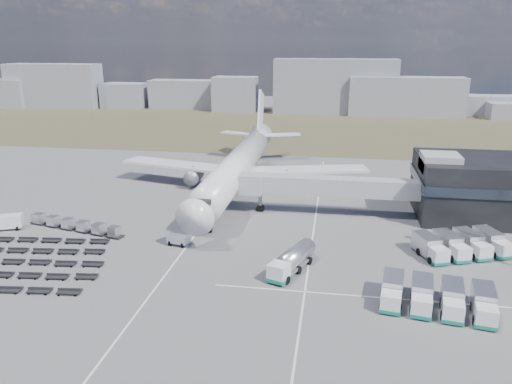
# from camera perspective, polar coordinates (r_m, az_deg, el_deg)

# --- Properties ---
(ground) EXTENTS (420.00, 420.00, 0.00)m
(ground) POSITION_cam_1_polar(r_m,az_deg,el_deg) (70.82, -7.08, -7.24)
(ground) COLOR #565659
(ground) RESTS_ON ground
(grass_strip) EXTENTS (420.00, 90.00, 0.01)m
(grass_strip) POSITION_cam_1_polar(r_m,az_deg,el_deg) (175.31, 2.98, 7.41)
(grass_strip) COLOR #454029
(grass_strip) RESTS_ON ground
(lane_markings) EXTENTS (47.12, 110.00, 0.01)m
(lane_markings) POSITION_cam_1_polar(r_m,az_deg,el_deg) (71.57, 1.18, -6.83)
(lane_markings) COLOR silver
(lane_markings) RESTS_ON ground
(terminal) EXTENTS (30.40, 16.40, 11.00)m
(terminal) POSITION_cam_1_polar(r_m,az_deg,el_deg) (93.61, 26.90, 0.45)
(terminal) COLOR black
(terminal) RESTS_ON ground
(jet_bridge) EXTENTS (30.30, 3.80, 7.05)m
(jet_bridge) POSITION_cam_1_polar(r_m,az_deg,el_deg) (85.73, 6.92, 0.68)
(jet_bridge) COLOR #939399
(jet_bridge) RESTS_ON ground
(airliner) EXTENTS (51.59, 64.53, 17.62)m
(airliner) POSITION_cam_1_polar(r_m,az_deg,el_deg) (98.97, -2.00, 3.14)
(airliner) COLOR silver
(airliner) RESTS_ON ground
(skyline) EXTENTS (310.59, 22.35, 21.91)m
(skyline) POSITION_cam_1_polar(r_m,az_deg,el_deg) (213.94, -0.15, 11.17)
(skyline) COLOR gray
(skyline) RESTS_ON ground
(fuel_tanker) EXTENTS (5.73, 9.77, 3.09)m
(fuel_tanker) POSITION_cam_1_polar(r_m,az_deg,el_deg) (65.34, 4.13, -7.81)
(fuel_tanker) COLOR silver
(fuel_tanker) RESTS_ON ground
(pushback_tug) EXTENTS (3.28, 2.27, 1.38)m
(pushback_tug) POSITION_cam_1_polar(r_m,az_deg,el_deg) (74.56, -8.87, -5.47)
(pushback_tug) COLOR silver
(pushback_tug) RESTS_ON ground
(utility_van) EXTENTS (4.84, 3.51, 2.35)m
(utility_van) POSITION_cam_1_polar(r_m,az_deg,el_deg) (88.65, -26.50, -3.12)
(utility_van) COLOR silver
(utility_van) RESTS_ON ground
(catering_truck) EXTENTS (3.32, 6.05, 2.63)m
(catering_truck) POSITION_cam_1_polar(r_m,az_deg,el_deg) (100.20, -0.81, 0.98)
(catering_truck) COLOR silver
(catering_truck) RESTS_ON ground
(service_trucks_near) EXTENTS (12.82, 8.37, 2.65)m
(service_trucks_near) POSITION_cam_1_polar(r_m,az_deg,el_deg) (60.20, 19.97, -11.24)
(service_trucks_near) COLOR silver
(service_trucks_near) RESTS_ON ground
(service_trucks_far) EXTENTS (13.57, 10.45, 2.67)m
(service_trucks_far) POSITION_cam_1_polar(r_m,az_deg,el_deg) (75.88, 22.44, -5.59)
(service_trucks_far) COLOR silver
(service_trucks_far) RESTS_ON ground
(uld_row) EXTENTS (17.47, 5.63, 1.60)m
(uld_row) POSITION_cam_1_polar(r_m,az_deg,el_deg) (83.88, -19.95, -3.56)
(uld_row) COLOR black
(uld_row) RESTS_ON ground
(baggage_dollies) EXTENTS (22.92, 18.96, 0.66)m
(baggage_dollies) POSITION_cam_1_polar(r_m,az_deg,el_deg) (74.17, -24.94, -7.36)
(baggage_dollies) COLOR black
(baggage_dollies) RESTS_ON ground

